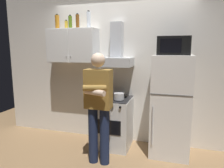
% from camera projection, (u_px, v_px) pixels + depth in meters
% --- Properties ---
extents(ground_plane, '(7.00, 7.00, 0.00)m').
position_uv_depth(ground_plane, '(112.00, 152.00, 3.43)').
color(ground_plane, olive).
extents(back_wall_tiled, '(4.80, 0.10, 2.70)m').
position_uv_depth(back_wall_tiled, '(121.00, 68.00, 3.78)').
color(back_wall_tiled, silver).
rests_on(back_wall_tiled, ground_plane).
extents(upper_cabinet, '(0.90, 0.37, 0.60)m').
position_uv_depth(upper_cabinet, '(73.00, 46.00, 3.74)').
color(upper_cabinet, silver).
extents(stove_oven, '(0.60, 0.62, 0.87)m').
position_uv_depth(stove_oven, '(113.00, 122.00, 3.61)').
color(stove_oven, silver).
rests_on(stove_oven, ground_plane).
extents(range_hood, '(0.60, 0.44, 0.75)m').
position_uv_depth(range_hood, '(115.00, 55.00, 3.54)').
color(range_hood, '#B7BABF').
extents(refrigerator, '(0.60, 0.62, 1.60)m').
position_uv_depth(refrigerator, '(171.00, 106.00, 3.29)').
color(refrigerator, white).
rests_on(refrigerator, ground_plane).
extents(microwave, '(0.48, 0.37, 0.28)m').
position_uv_depth(microwave, '(174.00, 46.00, 3.15)').
color(microwave, black).
rests_on(microwave, refrigerator).
extents(person_standing, '(0.38, 0.33, 1.64)m').
position_uv_depth(person_standing, '(98.00, 105.00, 2.98)').
color(person_standing, '#192342').
rests_on(person_standing, ground_plane).
extents(cooking_pot, '(0.27, 0.17, 0.11)m').
position_uv_depth(cooking_pot, '(119.00, 96.00, 3.38)').
color(cooking_pot, '#B7BABF').
rests_on(cooking_pot, stove_oven).
extents(bottle_liquor_amber, '(0.08, 0.08, 0.26)m').
position_uv_depth(bottle_liquor_amber, '(57.00, 22.00, 3.75)').
color(bottle_liquor_amber, '#B7721E').
rests_on(bottle_liquor_amber, upper_cabinet).
extents(bottle_olive_oil, '(0.06, 0.06, 0.24)m').
position_uv_depth(bottle_olive_oil, '(70.00, 22.00, 3.66)').
color(bottle_olive_oil, '#4C6B19').
rests_on(bottle_olive_oil, upper_cabinet).
extents(bottle_spice_jar, '(0.06, 0.06, 0.16)m').
position_uv_depth(bottle_spice_jar, '(66.00, 25.00, 3.70)').
color(bottle_spice_jar, gold).
rests_on(bottle_spice_jar, upper_cabinet).
extents(bottle_vodka_clear, '(0.07, 0.07, 0.30)m').
position_uv_depth(bottle_vodka_clear, '(89.00, 20.00, 3.59)').
color(bottle_vodka_clear, silver).
rests_on(bottle_vodka_clear, upper_cabinet).
extents(bottle_beer_brown, '(0.06, 0.06, 0.26)m').
position_uv_depth(bottle_beer_brown, '(78.00, 21.00, 3.65)').
color(bottle_beer_brown, brown).
rests_on(bottle_beer_brown, upper_cabinet).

